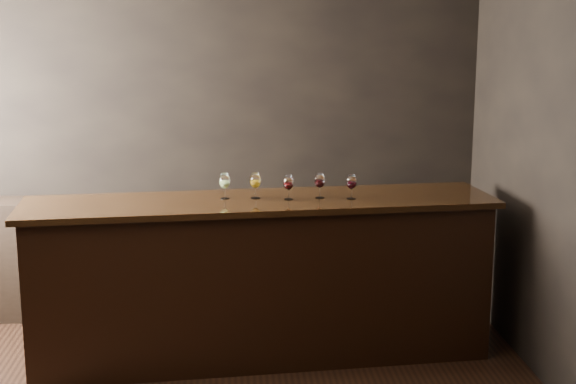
{
  "coord_description": "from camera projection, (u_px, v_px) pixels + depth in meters",
  "views": [
    {
      "loc": [
        0.38,
        -4.57,
        2.4
      ],
      "look_at": [
        0.79,
        1.04,
        1.24
      ],
      "focal_mm": 50.0,
      "sensor_mm": 36.0,
      "label": 1
    }
  ],
  "objects": [
    {
      "name": "glass_red_a",
      "position": [
        288.0,
        183.0,
        5.71
      ],
      "size": [
        0.07,
        0.07,
        0.17
      ],
      "color": "white",
      "rests_on": "bar_top"
    },
    {
      "name": "back_bar_shelf",
      "position": [
        125.0,
        257.0,
        6.76
      ],
      "size": [
        2.77,
        0.4,
        1.0
      ],
      "primitive_type": "cube",
      "color": "black",
      "rests_on": "ground"
    },
    {
      "name": "glass_red_b",
      "position": [
        320.0,
        181.0,
        5.76
      ],
      "size": [
        0.08,
        0.08,
        0.18
      ],
      "color": "white",
      "rests_on": "bar_top"
    },
    {
      "name": "bar_counter",
      "position": [
        261.0,
        281.0,
        5.87
      ],
      "size": [
        3.32,
        0.99,
        1.15
      ],
      "primitive_type": "cube",
      "rotation": [
        0.0,
        0.0,
        0.09
      ],
      "color": "black",
      "rests_on": "ground"
    },
    {
      "name": "glass_red_c",
      "position": [
        352.0,
        183.0,
        5.73
      ],
      "size": [
        0.08,
        0.08,
        0.18
      ],
      "color": "white",
      "rests_on": "bar_top"
    },
    {
      "name": "bar_top",
      "position": [
        260.0,
        202.0,
        5.75
      ],
      "size": [
        3.44,
        1.08,
        0.04
      ],
      "primitive_type": "cube",
      "rotation": [
        0.0,
        0.0,
        0.09
      ],
      "color": "black",
      "rests_on": "bar_counter"
    },
    {
      "name": "glass_white",
      "position": [
        225.0,
        182.0,
        5.74
      ],
      "size": [
        0.08,
        0.08,
        0.19
      ],
      "color": "white",
      "rests_on": "bar_top"
    },
    {
      "name": "room_shell",
      "position": [
        124.0,
        130.0,
        4.65
      ],
      "size": [
        5.02,
        4.52,
        2.81
      ],
      "color": "black",
      "rests_on": "ground"
    },
    {
      "name": "glass_amber",
      "position": [
        255.0,
        181.0,
        5.75
      ],
      "size": [
        0.08,
        0.08,
        0.19
      ],
      "color": "white",
      "rests_on": "bar_top"
    }
  ]
}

